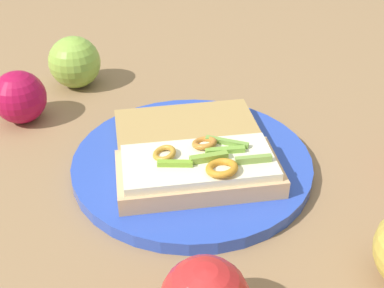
{
  "coord_description": "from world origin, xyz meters",
  "views": [
    {
      "loc": [
        0.01,
        -0.49,
        0.37
      ],
      "look_at": [
        0.0,
        0.0,
        0.04
      ],
      "focal_mm": 46.28,
      "sensor_mm": 36.0,
      "label": 1
    }
  ],
  "objects_px": {
    "apple_4": "(75,62)",
    "apple_3": "(19,97)",
    "bread_slice_side": "(186,130)",
    "sandwich": "(199,170)",
    "plate": "(192,163)"
  },
  "relations": [
    {
      "from": "apple_4",
      "to": "apple_3",
      "type": "bearing_deg",
      "value": -116.45
    },
    {
      "from": "bread_slice_side",
      "to": "apple_3",
      "type": "bearing_deg",
      "value": -26.33
    },
    {
      "from": "apple_4",
      "to": "sandwich",
      "type": "bearing_deg",
      "value": -53.23
    },
    {
      "from": "sandwich",
      "to": "apple_3",
      "type": "relative_size",
      "value": 2.66
    },
    {
      "from": "apple_3",
      "to": "plate",
      "type": "bearing_deg",
      "value": -24.35
    },
    {
      "from": "plate",
      "to": "bread_slice_side",
      "type": "height_order",
      "value": "bread_slice_side"
    },
    {
      "from": "apple_4",
      "to": "bread_slice_side",
      "type": "bearing_deg",
      "value": -43.69
    },
    {
      "from": "plate",
      "to": "apple_3",
      "type": "bearing_deg",
      "value": 155.65
    },
    {
      "from": "plate",
      "to": "apple_3",
      "type": "distance_m",
      "value": 0.26
    },
    {
      "from": "sandwich",
      "to": "apple_3",
      "type": "xyz_separation_m",
      "value": [
        -0.25,
        0.15,
        0.01
      ]
    },
    {
      "from": "sandwich",
      "to": "apple_4",
      "type": "xyz_separation_m",
      "value": [
        -0.2,
        0.26,
        0.01
      ]
    },
    {
      "from": "apple_3",
      "to": "apple_4",
      "type": "xyz_separation_m",
      "value": [
        0.05,
        0.11,
        0.0
      ]
    },
    {
      "from": "apple_3",
      "to": "apple_4",
      "type": "relative_size",
      "value": 0.91
    },
    {
      "from": "sandwich",
      "to": "apple_4",
      "type": "height_order",
      "value": "apple_4"
    },
    {
      "from": "plate",
      "to": "sandwich",
      "type": "relative_size",
      "value": 1.48
    }
  ]
}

